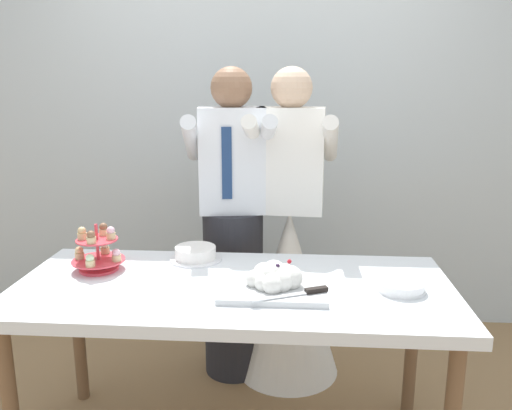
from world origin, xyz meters
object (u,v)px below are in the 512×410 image
object	(u,v)px
cupcake_stand	(98,252)
dessert_table	(233,301)
round_cake	(196,254)
person_groom	(233,243)
person_bride	(289,272)
main_cake_tray	(275,280)
plate_stack	(401,286)

from	to	relation	value
cupcake_stand	dessert_table	bearing A→B (deg)	-11.08
round_cake	person_groom	bearing A→B (deg)	70.32
dessert_table	person_bride	distance (m)	0.71
main_cake_tray	person_bride	bearing A→B (deg)	85.95
round_cake	person_groom	distance (m)	0.40
person_bride	main_cake_tray	bearing A→B (deg)	-94.05
plate_stack	person_bride	world-z (taller)	person_bride
cupcake_stand	plate_stack	size ratio (longest dim) A/B	1.18
cupcake_stand	person_groom	size ratio (longest dim) A/B	0.14
round_cake	person_groom	world-z (taller)	person_groom
person_groom	plate_stack	bearing A→B (deg)	-41.87
plate_stack	person_groom	distance (m)	1.01
main_cake_tray	plate_stack	xyz separation A→B (m)	(0.50, 0.04, -0.02)
dessert_table	person_groom	bearing A→B (deg)	96.65
round_cake	person_groom	size ratio (longest dim) A/B	0.14
cupcake_stand	person_bride	bearing A→B (deg)	33.14
plate_stack	round_cake	xyz separation A→B (m)	(-0.88, 0.30, 0.01)
main_cake_tray	person_groom	bearing A→B (deg)	109.36
cupcake_stand	person_bride	distance (m)	1.03
dessert_table	person_groom	world-z (taller)	person_groom
dessert_table	round_cake	bearing A→B (deg)	126.53
cupcake_stand	person_groom	xyz separation A→B (m)	(0.53, 0.53, -0.11)
dessert_table	plate_stack	xyz separation A→B (m)	(0.67, -0.02, 0.10)
person_groom	person_bride	distance (m)	0.34
cupcake_stand	main_cake_tray	xyz separation A→B (m)	(0.78, -0.18, -0.04)
dessert_table	round_cake	distance (m)	0.36
plate_stack	person_bride	size ratio (longest dim) A/B	0.12
round_cake	person_bride	xyz separation A→B (m)	(0.43, 0.38, -0.22)
dessert_table	main_cake_tray	xyz separation A→B (m)	(0.17, -0.06, 0.12)
person_groom	person_bride	bearing A→B (deg)	2.91
dessert_table	plate_stack	bearing A→B (deg)	-2.00
main_cake_tray	plate_stack	world-z (taller)	main_cake_tray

